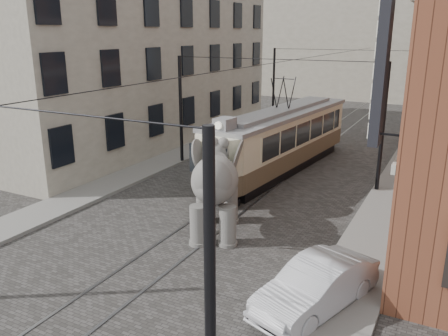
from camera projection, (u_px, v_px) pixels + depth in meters
The scene contains 10 objects.
ground at pixel (219, 216), 18.69m from camera, with size 120.00×120.00×0.00m, color #44413F.
tram_rails at pixel (219, 215), 18.69m from camera, with size 1.54×80.00×0.02m, color slate, non-canonical shape.
sidewalk_right at pixel (370, 244), 16.01m from camera, with size 2.00×60.00×0.15m, color slate.
sidewalk_left at pixel (97, 190), 21.54m from camera, with size 2.00×60.00×0.15m, color slate.
stucco_building at pixel (144, 66), 30.63m from camera, with size 7.00×24.00×10.00m, color gray.
distant_block at pixel (388, 34), 50.70m from camera, with size 28.00×10.00×14.00m, color gray.
catenary at pixel (264, 123), 22.17m from camera, with size 11.00×30.20×6.00m, color black, non-canonical shape.
tram at pixel (282, 125), 24.19m from camera, with size 2.58×12.49×4.96m, color beige, non-canonical shape.
elephant at pixel (215, 192), 16.69m from camera, with size 2.90×5.26×3.22m, color #5E5C57, non-canonical shape.
parked_car at pixel (316, 286), 12.24m from camera, with size 1.45×4.14×1.36m, color #AFAEB3.
Camera 1 is at (8.19, -15.30, 7.21)m, focal length 36.66 mm.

